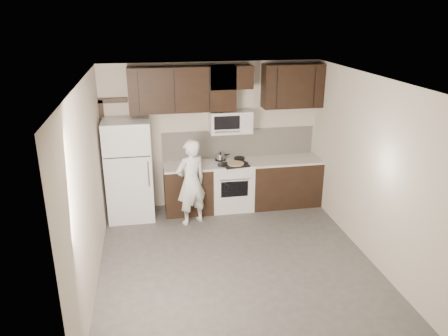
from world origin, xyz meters
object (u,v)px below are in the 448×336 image
object	(u,v)px
microwave	(230,122)
refrigerator	(129,170)
stove	(231,185)
person	(191,182)

from	to	relation	value
microwave	refrigerator	distance (m)	2.00
stove	microwave	size ratio (longest dim) A/B	1.24
refrigerator	person	bearing A→B (deg)	-23.22
stove	microwave	world-z (taller)	microwave
microwave	person	bearing A→B (deg)	-142.70
microwave	person	world-z (taller)	microwave
microwave	stove	bearing A→B (deg)	-89.90
stove	microwave	xyz separation A→B (m)	(-0.00, 0.12, 1.19)
microwave	refrigerator	size ratio (longest dim) A/B	0.42
refrigerator	person	xyz separation A→B (m)	(1.04, -0.45, -0.13)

